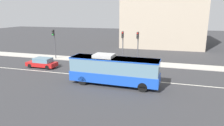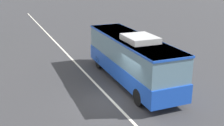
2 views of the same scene
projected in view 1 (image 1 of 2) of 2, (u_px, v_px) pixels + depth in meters
ground_plane at (101, 77)px, 25.67m from camera, size 160.00×160.00×0.00m
sidewalk_kerb at (118, 62)px, 33.36m from camera, size 80.00×2.73×0.14m
lane_centre_line at (101, 77)px, 25.67m from camera, size 76.00×0.16×0.01m
transit_bus at (114, 69)px, 22.37m from camera, size 10.06×2.76×3.46m
sedan_red at (42, 63)px, 29.91m from camera, size 4.53×1.88×1.46m
traffic_light_near_corner at (123, 42)px, 31.33m from camera, size 0.33×0.62×5.20m
traffic_light_mid_block at (54, 39)px, 34.60m from camera, size 0.33×0.62×5.20m
traffic_light_far_corner at (138, 43)px, 30.38m from camera, size 0.34×0.62×5.20m
office_block_background at (163, 11)px, 50.24m from camera, size 18.81×18.00×17.00m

